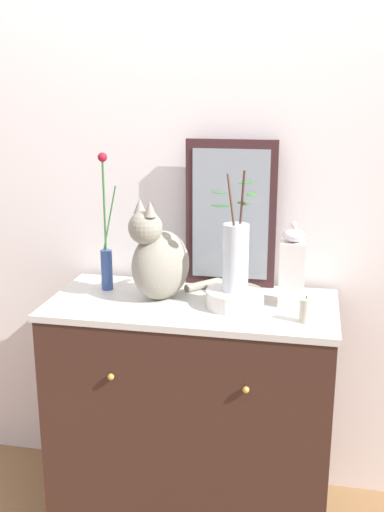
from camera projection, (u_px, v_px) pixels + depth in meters
name	position (u px, v px, depth m)	size (l,w,h in m)	color
ground_plane	(192.00, 511.00, 2.53)	(6.00, 6.00, 0.00)	olive
wall_back	(208.00, 190.00, 2.49)	(4.40, 0.08, 2.60)	silver
sideboard	(192.00, 412.00, 2.40)	(1.08, 0.53, 0.93)	#3A2119
mirror_leaning	(231.00, 214.00, 2.40)	(0.36, 0.03, 0.59)	#381E1F
cat_sitting	(159.00, 259.00, 2.27)	(0.35, 0.37, 0.39)	gray
vase_slim_green	(106.00, 253.00, 2.38)	(0.07, 0.05, 0.54)	#334E8D
bowl_porcelain	(235.00, 298.00, 2.22)	(0.21, 0.21, 0.06)	white
vase_glass_clear	(236.00, 255.00, 2.18)	(0.17, 0.17, 0.44)	silver
jar_lidded_porcelain	(292.00, 268.00, 2.21)	(0.09, 0.09, 0.32)	silver
candle_pillar	(306.00, 311.00, 2.07)	(0.04, 0.04, 0.10)	beige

